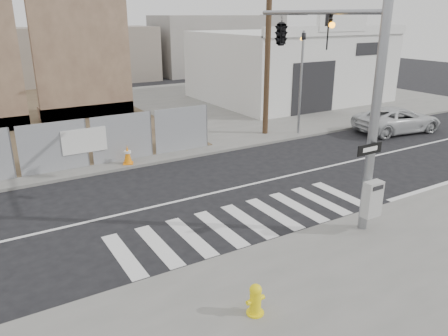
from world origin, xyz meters
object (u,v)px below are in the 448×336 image
auto_shop (288,65)px  fire_hydrant (255,299)px  signal_pole (309,58)px  suv (398,120)px  traffic_cone_d (128,155)px

auto_shop → fire_hydrant: size_ratio=16.99×
signal_pole → suv: (10.59, 4.43, -4.10)m
fire_hydrant → suv: (15.54, 8.78, 0.21)m
traffic_cone_d → signal_pole: bearing=-58.7°
fire_hydrant → traffic_cone_d: 10.85m
signal_pole → traffic_cone_d: bearing=121.3°
fire_hydrant → suv: suv is taller
fire_hydrant → suv: bearing=24.3°
signal_pole → auto_shop: bearing=52.5°
suv → traffic_cone_d: size_ratio=6.16×
signal_pole → auto_shop: size_ratio=0.58×
signal_pole → fire_hydrant: size_ratio=9.91×
fire_hydrant → signal_pole: bearing=36.1°
fire_hydrant → auto_shop: bearing=44.4°
auto_shop → suv: auto_shop is taller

